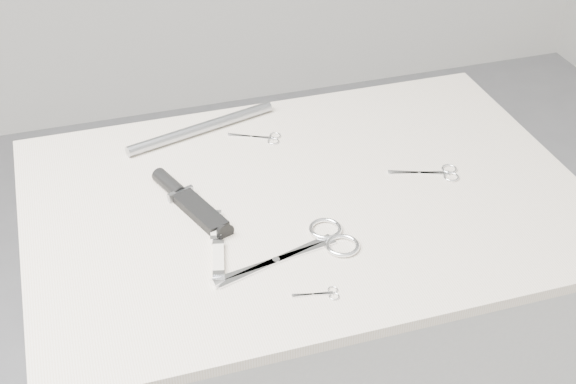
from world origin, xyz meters
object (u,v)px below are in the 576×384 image
object	(u,v)px
embroidery_scissors_a	(437,173)
tiny_scissors	(322,294)
plinth	(303,373)
metal_rail	(202,128)
pocket_knife_a	(219,260)
pocket_knife_b	(216,227)
sheathed_knife	(186,199)
large_shears	(314,245)
embroidery_scissors_b	(263,138)

from	to	relation	value
embroidery_scissors_a	tiny_scissors	size ratio (longest dim) A/B	1.79
plinth	metal_rail	bearing A→B (deg)	116.27
tiny_scissors	metal_rail	size ratio (longest dim) A/B	0.23
pocket_knife_a	embroidery_scissors_a	bearing A→B (deg)	-61.53
pocket_knife_b	tiny_scissors	bearing A→B (deg)	-137.02
embroidery_scissors_a	sheathed_knife	world-z (taller)	sheathed_knife
sheathed_knife	plinth	bearing A→B (deg)	-121.84
plinth	embroidery_scissors_a	size ratio (longest dim) A/B	6.90
plinth	sheathed_knife	world-z (taller)	sheathed_knife
embroidery_scissors_a	sheathed_knife	bearing A→B (deg)	-167.54
large_shears	pocket_knife_a	xyz separation A→B (m)	(-0.16, 0.01, 0.00)
embroidery_scissors_b	pocket_knife_b	size ratio (longest dim) A/B	1.24
embroidery_scissors_b	pocket_knife_a	size ratio (longest dim) A/B	1.16
embroidery_scissors_b	embroidery_scissors_a	bearing A→B (deg)	-11.77
large_shears	tiny_scissors	xyz separation A→B (m)	(-0.02, -0.11, -0.00)
plinth	metal_rail	distance (m)	0.57
pocket_knife_b	sheathed_knife	bearing A→B (deg)	33.30
embroidery_scissors_b	pocket_knife_a	distance (m)	0.39
pocket_knife_b	metal_rail	distance (m)	0.32
plinth	embroidery_scissors_b	bearing A→B (deg)	95.35
pocket_knife_a	sheathed_knife	bearing A→B (deg)	18.55
plinth	pocket_knife_b	bearing A→B (deg)	-164.88
tiny_scissors	pocket_knife_b	distance (m)	0.24
embroidery_scissors_b	pocket_knife_b	bearing A→B (deg)	-94.76
large_shears	embroidery_scissors_a	distance (m)	0.32
embroidery_scissors_a	embroidery_scissors_b	xyz separation A→B (m)	(-0.28, 0.22, -0.00)
tiny_scissors	pocket_knife_a	size ratio (longest dim) A/B	0.83
tiny_scissors	pocket_knife_a	distance (m)	0.18
pocket_knife_a	tiny_scissors	bearing A→B (deg)	-119.44
embroidery_scissors_a	pocket_knife_a	bearing A→B (deg)	-145.72
plinth	sheathed_knife	xyz separation A→B (m)	(-0.21, 0.04, 0.48)
tiny_scissors	sheathed_knife	xyz separation A→B (m)	(-0.15, 0.30, 0.01)
embroidery_scissors_b	sheathed_knife	world-z (taller)	sheathed_knife
embroidery_scissors_a	metal_rail	distance (m)	0.48
large_shears	sheathed_knife	size ratio (longest dim) A/B	1.23
metal_rail	plinth	bearing A→B (deg)	-63.73
pocket_knife_b	embroidery_scissors_a	bearing A→B (deg)	-71.41
embroidery_scissors_a	metal_rail	xyz separation A→B (m)	(-0.39, 0.28, 0.01)
large_shears	pocket_knife_a	distance (m)	0.16
large_shears	pocket_knife_a	world-z (taller)	pocket_knife_a
embroidery_scissors_b	pocket_knife_b	distance (m)	0.30
embroidery_scissors_b	sheathed_knife	size ratio (longest dim) A/B	0.50
embroidery_scissors_a	metal_rail	world-z (taller)	metal_rail
embroidery_scissors_a	pocket_knife_a	distance (m)	0.47
tiny_scissors	plinth	bearing A→B (deg)	88.61
large_shears	embroidery_scissors_a	world-z (taller)	large_shears
tiny_scissors	sheathed_knife	world-z (taller)	sheathed_knife
large_shears	embroidery_scissors_a	bearing A→B (deg)	11.22
sheathed_knife	large_shears	bearing A→B (deg)	-156.45
embroidery_scissors_a	plinth	bearing A→B (deg)	-162.85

